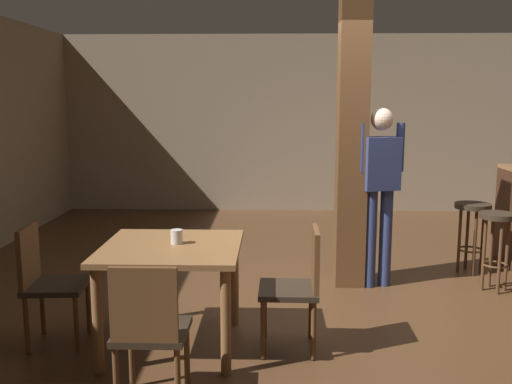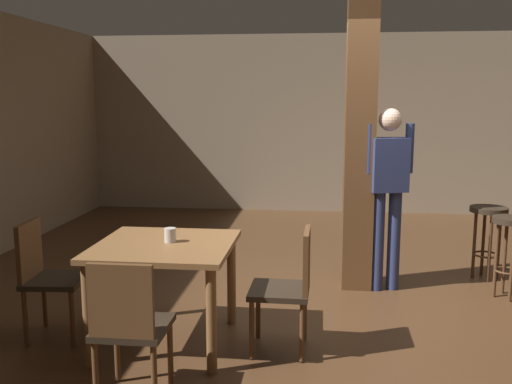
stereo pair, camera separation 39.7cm
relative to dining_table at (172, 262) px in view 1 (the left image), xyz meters
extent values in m
plane|color=#4C301C|center=(1.37, 0.74, -0.64)|extent=(10.80, 10.80, 0.00)
cube|color=gray|center=(1.37, 5.24, 0.76)|extent=(8.00, 0.10, 2.80)
cube|color=brown|center=(1.48, 1.48, 0.76)|extent=(0.28, 0.28, 2.80)
cube|color=brown|center=(0.00, 0.00, 0.10)|extent=(0.99, 0.99, 0.04)
cylinder|color=brown|center=(0.42, 0.42, -0.28)|extent=(0.07, 0.07, 0.73)
cylinder|color=brown|center=(-0.42, 0.42, -0.28)|extent=(0.07, 0.07, 0.73)
cylinder|color=brown|center=(0.42, -0.42, -0.28)|extent=(0.07, 0.07, 0.73)
cylinder|color=brown|center=(-0.42, -0.42, -0.28)|extent=(0.07, 0.07, 0.73)
cube|color=#2D2319|center=(-0.85, 0.01, -0.19)|extent=(0.45, 0.45, 0.04)
cube|color=brown|center=(-1.04, 0.00, 0.03)|extent=(0.06, 0.38, 0.45)
cylinder|color=brown|center=(-0.69, 0.20, -0.42)|extent=(0.04, 0.04, 0.43)
cylinder|color=brown|center=(-0.67, -0.15, -0.42)|extent=(0.04, 0.04, 0.43)
cylinder|color=brown|center=(-1.04, 0.17, -0.42)|extent=(0.04, 0.04, 0.43)
cylinder|color=brown|center=(-1.01, -0.17, -0.42)|extent=(0.04, 0.04, 0.43)
cube|color=#2D2319|center=(0.02, -0.79, -0.19)|extent=(0.42, 0.42, 0.04)
cube|color=brown|center=(0.02, -0.98, 0.03)|extent=(0.38, 0.04, 0.45)
cylinder|color=brown|center=(-0.16, -0.61, -0.42)|extent=(0.04, 0.04, 0.43)
cylinder|color=brown|center=(0.19, -0.61, -0.42)|extent=(0.04, 0.04, 0.43)
cylinder|color=brown|center=(-0.16, -0.96, -0.42)|extent=(0.04, 0.04, 0.43)
cylinder|color=brown|center=(0.19, -0.96, -0.42)|extent=(0.04, 0.04, 0.43)
cube|color=#2D2319|center=(0.84, -0.03, -0.19)|extent=(0.43, 0.43, 0.04)
cube|color=brown|center=(1.03, -0.03, 0.03)|extent=(0.04, 0.38, 0.45)
cylinder|color=brown|center=(0.66, -0.20, -0.42)|extent=(0.04, 0.04, 0.43)
cylinder|color=brown|center=(0.67, 0.15, -0.42)|extent=(0.04, 0.04, 0.43)
cylinder|color=brown|center=(1.01, -0.21, -0.42)|extent=(0.04, 0.04, 0.43)
cylinder|color=brown|center=(1.02, 0.14, -0.42)|extent=(0.04, 0.04, 0.43)
cylinder|color=beige|center=(0.03, 0.04, 0.17)|extent=(0.09, 0.09, 0.10)
cube|color=navy|center=(1.74, 1.42, 0.56)|extent=(0.38, 0.28, 0.50)
sphere|color=beige|center=(1.74, 1.42, 0.97)|extent=(0.26, 0.26, 0.21)
cylinder|color=navy|center=(1.82, 1.44, -0.17)|extent=(0.15, 0.15, 0.95)
cylinder|color=navy|center=(1.67, 1.40, -0.17)|extent=(0.15, 0.15, 0.95)
cylinder|color=navy|center=(1.93, 1.47, 0.71)|extent=(0.10, 0.10, 0.46)
cylinder|color=navy|center=(1.56, 1.38, 0.71)|extent=(0.10, 0.10, 0.46)
cylinder|color=#2D2319|center=(2.83, 1.31, 0.08)|extent=(0.33, 0.33, 0.05)
torus|color=#4C301C|center=(2.83, 1.31, -0.39)|extent=(0.24, 0.24, 0.02)
cylinder|color=#4C301C|center=(2.83, 1.42, -0.29)|extent=(0.03, 0.03, 0.70)
cylinder|color=#4C301C|center=(2.83, 1.21, -0.29)|extent=(0.03, 0.03, 0.70)
cylinder|color=#4C301C|center=(2.94, 1.31, -0.29)|extent=(0.03, 0.03, 0.70)
cylinder|color=#4C301C|center=(2.72, 1.31, -0.29)|extent=(0.03, 0.03, 0.70)
cylinder|color=#2D2319|center=(2.79, 1.88, 0.07)|extent=(0.37, 0.37, 0.05)
torus|color=#422816|center=(2.79, 1.88, -0.39)|extent=(0.26, 0.26, 0.02)
cylinder|color=#422816|center=(2.79, 2.00, -0.30)|extent=(0.03, 0.03, 0.69)
cylinder|color=#422816|center=(2.79, 1.76, -0.30)|extent=(0.03, 0.03, 0.69)
cylinder|color=#422816|center=(2.91, 1.88, -0.30)|extent=(0.03, 0.03, 0.69)
cylinder|color=#422816|center=(2.68, 1.88, -0.30)|extent=(0.03, 0.03, 0.69)
camera|label=1|loc=(0.72, -3.95, 1.16)|focal=40.00mm
camera|label=2|loc=(1.12, -3.92, 1.16)|focal=40.00mm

